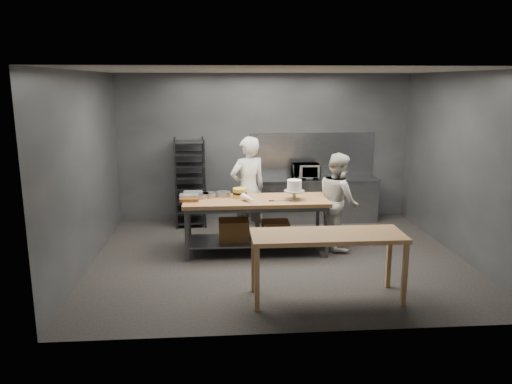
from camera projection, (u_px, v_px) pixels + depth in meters
ground at (278, 258)px, 8.20m from camera, size 6.00×6.00×0.00m
back_wall at (264, 148)px, 10.31m from camera, size 6.00×0.04×3.00m
work_table at (254, 219)px, 8.40m from camera, size 2.40×0.90×0.92m
near_counter at (328, 240)px, 6.52m from camera, size 2.00×0.70×0.90m
back_counter at (314, 200)px, 10.30m from camera, size 2.60×0.60×0.90m
splashback_panel at (312, 154)px, 10.40m from camera, size 2.60×0.02×0.90m
speed_rack at (190, 183)px, 9.94m from camera, size 0.65×0.69×1.75m
chef_behind at (248, 189)px, 8.95m from camera, size 0.82×0.69×1.90m
chef_right at (338, 201)px, 8.57m from camera, size 0.74×0.89×1.66m
microwave at (306, 171)px, 10.16m from camera, size 0.54×0.37×0.30m
frosted_cake_stand at (294, 187)px, 8.22m from camera, size 0.34×0.34×0.33m
layer_cake at (240, 193)px, 8.41m from camera, size 0.24×0.24×0.16m
cake_pans at (210, 195)px, 8.45m from camera, size 0.68×0.38×0.07m
piping_bag at (249, 199)px, 8.07m from camera, size 0.28×0.39×0.12m
offset_spatula at (277, 201)px, 8.17m from camera, size 0.36×0.02×0.02m
pastry_clamshells at (191, 196)px, 8.27m from camera, size 0.36×0.44×0.11m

